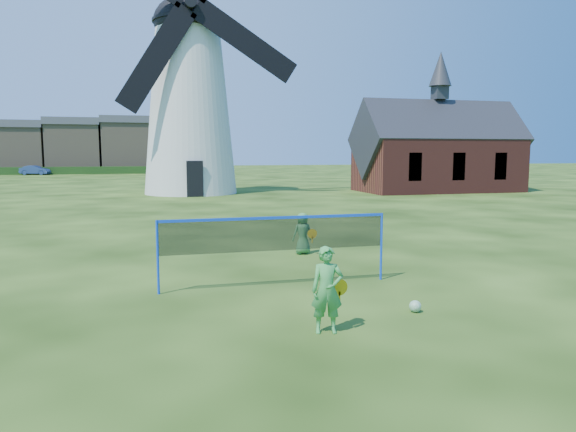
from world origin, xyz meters
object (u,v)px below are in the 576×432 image
(windmill, at_px, (189,96))
(chapel, at_px, (438,153))
(badminton_net, at_px, (276,235))
(player_boy, at_px, (303,233))
(car_right, at_px, (35,170))
(player_girl, at_px, (327,290))
(play_ball, at_px, (415,306))

(windmill, xyz_separation_m, chapel, (18.15, -2.59, -3.93))
(badminton_net, distance_m, player_boy, 3.90)
(windmill, xyz_separation_m, car_right, (-17.05, 37.42, -6.22))
(player_girl, relative_size, player_boy, 1.19)
(badminton_net, height_order, player_boy, badminton_net)
(chapel, xyz_separation_m, car_right, (-35.20, 40.01, -2.30))
(car_right, bearing_deg, windmill, -141.00)
(player_boy, distance_m, car_right, 64.25)
(play_ball, bearing_deg, windmill, 92.99)
(player_boy, bearing_deg, windmill, -94.38)
(player_boy, bearing_deg, car_right, -80.70)
(badminton_net, bearing_deg, player_girl, -88.23)
(player_boy, relative_size, play_ball, 5.46)
(player_boy, height_order, car_right, car_right)
(car_right, bearing_deg, player_girl, -151.76)
(chapel, xyz_separation_m, play_ball, (-16.57, -27.60, -2.79))
(player_girl, bearing_deg, play_ball, 29.79)
(windmill, distance_m, player_girl, 31.44)
(play_ball, bearing_deg, chapel, 59.01)
(windmill, height_order, car_right, windmill)
(badminton_net, bearing_deg, play_ball, -50.99)
(player_boy, bearing_deg, play_ball, 86.48)
(player_girl, xyz_separation_m, play_ball, (1.94, 0.64, -0.60))
(windmill, height_order, badminton_net, windmill)
(car_right, bearing_deg, player_boy, -149.00)
(chapel, height_order, badminton_net, chapel)
(play_ball, relative_size, car_right, 0.06)
(badminton_net, bearing_deg, player_boy, 64.72)
(badminton_net, relative_size, car_right, 1.37)
(player_girl, relative_size, play_ball, 6.47)
(windmill, relative_size, car_right, 5.35)
(player_boy, height_order, play_ball, player_boy)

